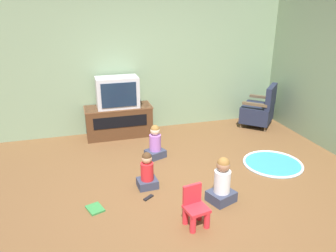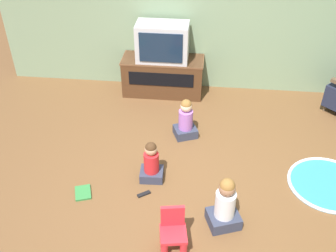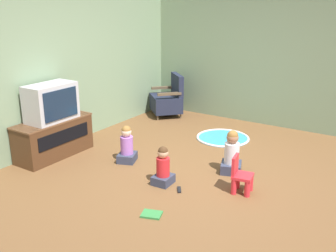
% 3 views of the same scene
% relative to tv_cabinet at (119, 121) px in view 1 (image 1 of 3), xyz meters
% --- Properties ---
extents(ground_plane, '(30.00, 30.00, 0.00)m').
position_rel_tv_cabinet_xyz_m(ground_plane, '(0.53, -2.18, -0.30)').
color(ground_plane, brown).
extents(wall_back, '(5.86, 0.12, 2.82)m').
position_rel_tv_cabinet_xyz_m(wall_back, '(0.46, 0.31, 1.11)').
color(wall_back, gray).
rests_on(wall_back, ground_plane).
extents(tv_cabinet, '(1.21, 0.48, 0.57)m').
position_rel_tv_cabinet_xyz_m(tv_cabinet, '(0.00, 0.00, 0.00)').
color(tv_cabinet, '#4C2D19').
rests_on(tv_cabinet, ground_plane).
extents(television, '(0.74, 0.41, 0.54)m').
position_rel_tv_cabinet_xyz_m(television, '(0.00, -0.02, 0.54)').
color(television, '#B7B7BC').
rests_on(television, tv_cabinet).
extents(black_armchair, '(0.85, 0.85, 0.84)m').
position_rel_tv_cabinet_xyz_m(black_armchair, '(2.76, -0.25, 0.04)').
color(black_armchair, brown).
rests_on(black_armchair, ground_plane).
extents(yellow_kid_chair, '(0.28, 0.27, 0.47)m').
position_rel_tv_cabinet_xyz_m(yellow_kid_chair, '(0.43, -2.84, -0.10)').
color(yellow_kid_chair, red).
rests_on(yellow_kid_chair, ground_plane).
extents(play_mat, '(0.91, 0.91, 0.04)m').
position_rel_tv_cabinet_xyz_m(play_mat, '(2.10, -1.81, -0.29)').
color(play_mat, teal).
rests_on(play_mat, ground_plane).
extents(child_watching_left, '(0.38, 0.36, 0.60)m').
position_rel_tv_cabinet_xyz_m(child_watching_left, '(0.91, -2.50, -0.03)').
color(child_watching_left, '#33384C').
rests_on(child_watching_left, ground_plane).
extents(child_watching_center, '(0.27, 0.24, 0.51)m').
position_rel_tv_cabinet_xyz_m(child_watching_center, '(0.10, -1.92, -0.07)').
color(child_watching_center, '#33384C').
rests_on(child_watching_center, ground_plane).
extents(child_watching_right, '(0.35, 0.33, 0.55)m').
position_rel_tv_cabinet_xyz_m(child_watching_right, '(0.42, -1.07, -0.06)').
color(child_watching_right, '#33384C').
rests_on(child_watching_right, ground_plane).
extents(book, '(0.23, 0.26, 0.02)m').
position_rel_tv_cabinet_xyz_m(book, '(-0.62, -2.25, -0.28)').
color(book, '#337F3D').
rests_on(book, ground_plane).
extents(remote_control, '(0.15, 0.12, 0.02)m').
position_rel_tv_cabinet_xyz_m(remote_control, '(0.05, -2.19, -0.29)').
color(remote_control, black).
rests_on(remote_control, ground_plane).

